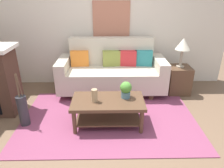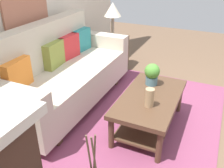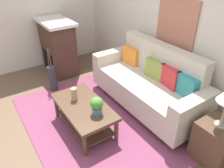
{
  "view_description": "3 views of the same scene",
  "coord_description": "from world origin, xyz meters",
  "views": [
    {
      "loc": [
        -0.0,
        -2.45,
        1.95
      ],
      "look_at": [
        0.06,
        0.86,
        0.47
      ],
      "focal_mm": 33.62,
      "sensor_mm": 36.0,
      "label": 1
    },
    {
      "loc": [
        -2.31,
        -0.23,
        1.81
      ],
      "look_at": [
        -0.09,
        0.79,
        0.52
      ],
      "focal_mm": 39.63,
      "sensor_mm": 36.0,
      "label": 2
    },
    {
      "loc": [
        2.31,
        -0.69,
        2.32
      ],
      "look_at": [
        -0.06,
        0.89,
        0.59
      ],
      "focal_mm": 34.45,
      "sensor_mm": 36.0,
      "label": 3
    }
  ],
  "objects": [
    {
      "name": "ground_plane",
      "position": [
        0.0,
        0.0,
        0.0
      ],
      "size": [
        9.12,
        9.12,
        0.0
      ],
      "primitive_type": "plane",
      "color": "brown"
    },
    {
      "name": "area_rug",
      "position": [
        0.0,
        0.5,
        0.01
      ],
      "size": [
        2.84,
        1.85,
        0.01
      ],
      "primitive_type": "cube",
      "color": "#843D5B",
      "rests_on": "ground_plane"
    },
    {
      "name": "couch",
      "position": [
        0.07,
        1.55,
        0.43
      ],
      "size": [
        2.11,
        0.84,
        1.08
      ],
      "color": "beige",
      "rests_on": "ground_plane"
    },
    {
      "name": "throw_pillow_orange",
      "position": [
        -0.58,
        1.68,
        0.68
      ],
      "size": [
        0.37,
        0.15,
        0.32
      ],
      "primitive_type": "cube",
      "rotation": [
        0.0,
        0.0,
        0.08
      ],
      "color": "orange",
      "rests_on": "couch"
    },
    {
      "name": "throw_pillow_olive",
      "position": [
        0.07,
        1.68,
        0.68
      ],
      "size": [
        0.37,
        0.16,
        0.32
      ],
      "primitive_type": "cube",
      "rotation": [
        0.0,
        0.0,
        0.1
      ],
      "color": "olive",
      "rests_on": "couch"
    },
    {
      "name": "throw_pillow_crimson",
      "position": [
        0.4,
        1.68,
        0.68
      ],
      "size": [
        0.37,
        0.16,
        0.32
      ],
      "primitive_type": "cube",
      "rotation": [
        0.0,
        0.0,
        -0.12
      ],
      "color": "red",
      "rests_on": "couch"
    },
    {
      "name": "throw_pillow_teal",
      "position": [
        0.72,
        1.68,
        0.68
      ],
      "size": [
        0.37,
        0.17,
        0.32
      ],
      "primitive_type": "cube",
      "rotation": [
        0.0,
        0.0,
        -0.13
      ],
      "color": "teal",
      "rests_on": "couch"
    },
    {
      "name": "coffee_table",
      "position": [
        -0.01,
        0.36,
        0.31
      ],
      "size": [
        1.1,
        0.6,
        0.43
      ],
      "color": "#513826",
      "rests_on": "ground_plane"
    },
    {
      "name": "tabletop_vase",
      "position": [
        -0.21,
        0.32,
        0.53
      ],
      "size": [
        0.09,
        0.09,
        0.2
      ],
      "primitive_type": "cylinder",
      "color": "tan",
      "rests_on": "coffee_table"
    },
    {
      "name": "potted_plant_tabletop",
      "position": [
        0.27,
        0.43,
        0.57
      ],
      "size": [
        0.18,
        0.18,
        0.26
      ],
      "color": "slate",
      "rests_on": "coffee_table"
    },
    {
      "name": "side_table",
      "position": [
        1.43,
        1.47,
        0.28
      ],
      "size": [
        0.44,
        0.44,
        0.56
      ],
      "primitive_type": "cube",
      "color": "#513826",
      "rests_on": "ground_plane"
    },
    {
      "name": "table_lamp",
      "position": [
        1.43,
        1.47,
        0.99
      ],
      "size": [
        0.28,
        0.28,
        0.57
      ],
      "color": "gray",
      "rests_on": "side_table"
    },
    {
      "name": "floor_vase_branch_a",
      "position": [
        -1.3,
        0.35,
        0.68
      ],
      "size": [
        0.03,
        0.04,
        0.36
      ],
      "primitive_type": "cylinder",
      "rotation": [
        0.09,
        -0.04,
        0.0
      ],
      "color": "brown",
      "rests_on": "floor_vase"
    },
    {
      "name": "floor_vase_branch_b",
      "position": [
        -1.33,
        0.37,
        0.68
      ],
      "size": [
        0.02,
        0.04,
        0.36
      ],
      "primitive_type": "cylinder",
      "rotation": [
        -0.08,
        -0.02,
        0.0
      ],
      "color": "brown",
      "rests_on": "floor_vase"
    },
    {
      "name": "floor_vase_branch_c",
      "position": [
        -1.33,
        0.34,
        0.68
      ],
      "size": [
        0.02,
        0.04,
        0.36
      ],
      "primitive_type": "cylinder",
      "rotation": [
        -0.08,
        -0.03,
        0.0
      ],
      "color": "brown",
      "rests_on": "floor_vase"
    }
  ]
}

